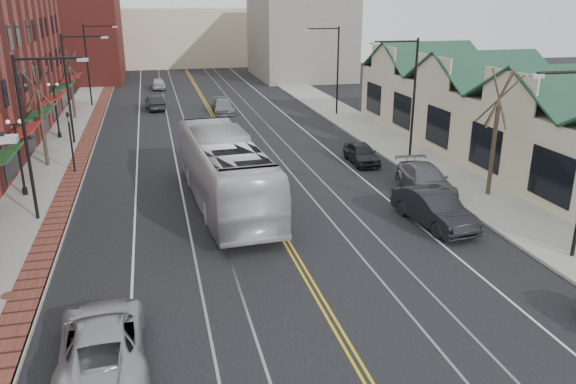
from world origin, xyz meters
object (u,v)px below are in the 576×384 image
parked_suv (102,340)px  parked_car_c (425,180)px  parked_car_b (434,209)px  parked_car_d (361,153)px  transit_bus (225,171)px

parked_suv → parked_car_c: (16.82, 12.16, 0.02)m
parked_car_b → parked_car_c: (1.80, 4.48, -0.07)m
parked_car_b → parked_car_d: size_ratio=1.28×
transit_bus → parked_suv: 14.20m
parked_car_c → parked_car_d: (-1.35, 6.62, -0.09)m
parked_suv → parked_car_b: bearing=-155.6°
parked_car_c → parked_car_d: bearing=106.9°
parked_suv → parked_car_b: size_ratio=1.07×
transit_bus → parked_car_b: transit_bus is taller
parked_suv → parked_car_c: bearing=-146.9°
transit_bus → parked_car_c: bearing=172.0°
parked_car_b → parked_car_c: parked_car_b is taller
transit_bus → parked_car_d: (9.95, 5.75, -1.20)m
parked_suv → parked_car_d: (15.47, 18.78, -0.08)m
parked_suv → parked_car_c: parked_car_c is taller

